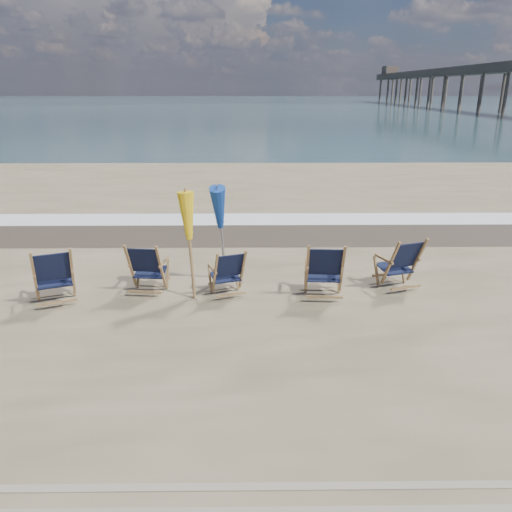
# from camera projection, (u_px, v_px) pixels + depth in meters

# --- Properties ---
(ocean) EXTENTS (400.00, 400.00, 0.00)m
(ocean) POSITION_uv_depth(u_px,v_px,m) (250.00, 103.00, 128.22)
(ocean) COLOR #344F57
(ocean) RESTS_ON ground
(surf_foam) EXTENTS (200.00, 1.40, 0.01)m
(surf_foam) POSITION_uv_depth(u_px,v_px,m) (254.00, 219.00, 14.81)
(surf_foam) COLOR silver
(surf_foam) RESTS_ON ground
(wet_sand_strip) EXTENTS (200.00, 2.60, 0.00)m
(wet_sand_strip) POSITION_uv_depth(u_px,v_px,m) (254.00, 233.00, 13.39)
(wet_sand_strip) COLOR #42362A
(wet_sand_strip) RESTS_ON ground
(beach_chair_0) EXTENTS (0.96, 1.01, 1.11)m
(beach_chair_0) POSITION_uv_depth(u_px,v_px,m) (73.00, 274.00, 8.88)
(beach_chair_0) COLOR black
(beach_chair_0) RESTS_ON ground
(beach_chair_1) EXTENTS (0.74, 0.82, 1.04)m
(beach_chair_1) POSITION_uv_depth(u_px,v_px,m) (161.00, 269.00, 9.22)
(beach_chair_1) COLOR black
(beach_chair_1) RESTS_ON ground
(beach_chair_2) EXTENTS (0.80, 0.84, 0.94)m
(beach_chair_2) POSITION_uv_depth(u_px,v_px,m) (243.00, 272.00, 9.23)
(beach_chair_2) COLOR black
(beach_chair_2) RESTS_ON ground
(beach_chair_3) EXTENTS (0.77, 0.85, 1.12)m
(beach_chair_3) POSITION_uv_depth(u_px,v_px,m) (342.00, 272.00, 8.98)
(beach_chair_3) COLOR black
(beach_chair_3) RESTS_ON ground
(beach_chair_4) EXTENTS (0.90, 0.96, 1.08)m
(beach_chair_4) POSITION_uv_depth(u_px,v_px,m) (417.00, 262.00, 9.52)
(beach_chair_4) COLOR black
(beach_chair_4) RESTS_ON ground
(umbrella_yellow) EXTENTS (0.30, 0.30, 1.97)m
(umbrella_yellow) POSITION_uv_depth(u_px,v_px,m) (189.00, 222.00, 8.80)
(umbrella_yellow) COLOR olive
(umbrella_yellow) RESTS_ON ground
(umbrella_blue) EXTENTS (0.30, 0.30, 2.11)m
(umbrella_blue) POSITION_uv_depth(u_px,v_px,m) (221.00, 205.00, 9.42)
(umbrella_blue) COLOR #A5A5AD
(umbrella_blue) RESTS_ON ground
(fishing_pier) EXTENTS (4.40, 140.00, 9.30)m
(fishing_pier) POSITION_uv_depth(u_px,v_px,m) (499.00, 81.00, 75.99)
(fishing_pier) COLOR brown
(fishing_pier) RESTS_ON ground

